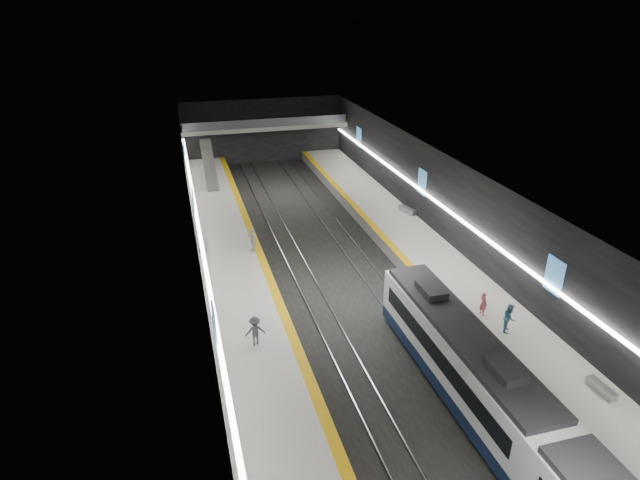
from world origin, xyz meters
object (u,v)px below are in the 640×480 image
object	(u,v)px
bench_right_near	(601,388)
passenger_left_a	(253,240)
passenger_left_b	(255,331)
train	(551,465)
bench_left_far	(203,245)
passenger_right_b	(509,318)
escalator	(209,164)
bench_right_far	(408,210)
passenger_right_a	(483,304)

from	to	relation	value
bench_right_near	passenger_left_a	distance (m)	25.84
passenger_left_b	train	bearing A→B (deg)	126.14
bench_left_far	passenger_right_b	xyz separation A→B (m)	(16.91, -16.88, 0.68)
passenger_left_a	bench_right_near	bearing A→B (deg)	12.02
escalator	bench_right_far	distance (m)	22.34
bench_right_far	passenger_left_a	xyz separation A→B (m)	(-15.23, -4.29, 0.71)
bench_right_far	passenger_right_a	xyz separation A→B (m)	(-2.60, -17.43, 0.55)
escalator	bench_left_far	size ratio (longest dim) A/B	4.25
escalator	bench_left_far	bearing A→B (deg)	-96.71
bench_left_far	bench_right_far	size ratio (longest dim) A/B	0.93
bench_left_far	passenger_left_b	xyz separation A→B (m)	(1.96, -14.14, 0.68)
passenger_right_b	passenger_left_b	distance (m)	15.20
bench_right_far	passenger_right_a	world-z (taller)	passenger_right_a
escalator	passenger_left_b	xyz separation A→B (m)	(-0.04, -31.14, -0.99)
passenger_left_a	train	bearing A→B (deg)	-4.64
passenger_right_b	passenger_left_b	xyz separation A→B (m)	(-14.95, 2.74, -0.01)
bench_right_near	bench_right_far	size ratio (longest dim) A/B	0.84
bench_right_near	escalator	bearing A→B (deg)	109.72
escalator	bench_right_far	xyz separation A→B (m)	(17.00, -14.40, -1.65)
passenger_left_b	bench_left_far	bearing A→B (deg)	-83.44
bench_right_near	passenger_right_a	size ratio (longest dim) A/B	1.07
passenger_right_a	bench_right_far	bearing A→B (deg)	-18.01
escalator	passenger_right_b	xyz separation A→B (m)	(14.91, -33.88, -0.99)
escalator	passenger_right_a	size ratio (longest dim) A/B	5.03
bench_left_far	passenger_right_a	bearing A→B (deg)	-36.04
escalator	passenger_right_a	bearing A→B (deg)	-65.67
bench_left_far	bench_right_far	distance (m)	19.18
train	passenger_left_b	bearing A→B (deg)	127.46
escalator	bench_left_far	world-z (taller)	escalator
bench_left_far	passenger_left_a	bearing A→B (deg)	-18.12
train	bench_right_far	size ratio (longest dim) A/B	14.87
escalator	bench_right_far	world-z (taller)	escalator
bench_left_far	passenger_right_a	size ratio (longest dim) A/B	1.18
passenger_left_b	passenger_left_a	bearing A→B (deg)	-99.62
passenger_right_a	passenger_right_b	xyz separation A→B (m)	(0.52, -2.04, 0.12)
passenger_right_b	escalator	bearing A→B (deg)	60.51
train	passenger_right_a	bearing A→B (deg)	70.49
train	passenger_left_a	bearing A→B (deg)	107.85
train	escalator	world-z (taller)	escalator
escalator	passenger_right_a	xyz separation A→B (m)	(14.40, -31.84, -1.10)
passenger_left_a	passenger_left_b	size ratio (longest dim) A/B	1.06
passenger_left_b	escalator	bearing A→B (deg)	-91.40
bench_left_far	bench_right_near	world-z (taller)	bench_left_far
escalator	passenger_left_b	world-z (taller)	escalator
escalator	passenger_left_a	bearing A→B (deg)	-84.59
escalator	bench_right_near	bearing A→B (deg)	-67.69
bench_right_far	bench_right_near	bearing A→B (deg)	-107.71
bench_left_far	bench_right_near	distance (m)	29.44
bench_left_far	passenger_left_b	distance (m)	14.29
train	bench_right_near	xyz separation A→B (m)	(6.41, 4.26, -0.99)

